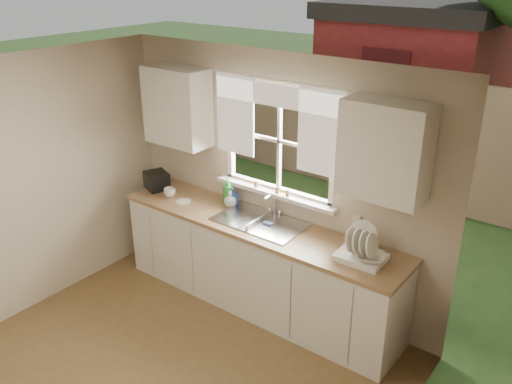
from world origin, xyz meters
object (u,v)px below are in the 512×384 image
Objects in this scene: soap_bottle_a at (228,192)px; cup at (170,192)px; dish_rack at (361,251)px; black_appliance at (157,181)px.

soap_bottle_a reaches higher than cup.
black_appliance is (-2.50, 0.02, 0.02)m from dish_rack.
soap_bottle_a is at bearing 39.86° from cup.
cup is (-2.23, -0.05, -0.03)m from dish_rack.
soap_bottle_a reaches higher than black_appliance.
soap_bottle_a is (-1.61, 0.18, 0.07)m from dish_rack.
dish_rack is 2.23m from cup.
soap_bottle_a is at bearing 31.83° from black_appliance.
dish_rack reaches higher than black_appliance.
black_appliance reaches higher than cup.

